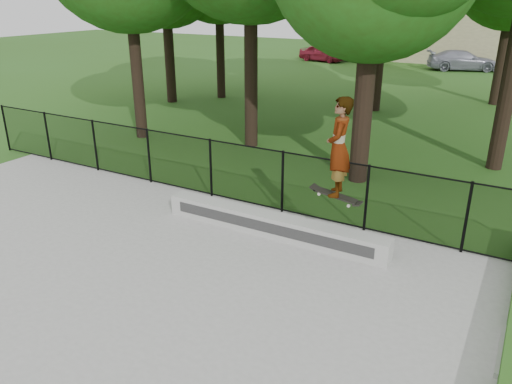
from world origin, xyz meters
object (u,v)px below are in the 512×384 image
car_c (462,60)px  skater_airborne (339,149)px  car_b (364,54)px  car_a (322,53)px  grind_ledge (272,225)px

car_c → skater_airborne: 28.40m
car_b → car_c: car_c is taller
car_a → car_b: 3.18m
car_a → car_c: bearing=-78.4°
car_c → car_a: bearing=69.6°
grind_ledge → skater_airborne: bearing=-3.4°
car_a → skater_airborne: bearing=-146.6°
grind_ledge → car_a: size_ratio=1.45×
grind_ledge → car_c: car_c is taller
car_b → skater_airborne: 30.96m
car_c → grind_ledge: bearing=159.3°
grind_ledge → car_a: car_a is taller
grind_ledge → car_b: (-7.72, 29.46, 0.25)m
grind_ledge → car_b: 30.45m
car_a → grind_ledge: bearing=-149.0°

